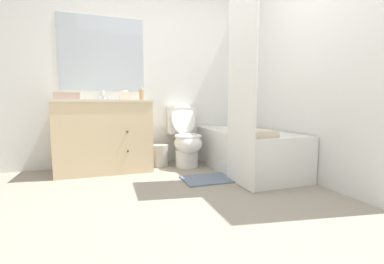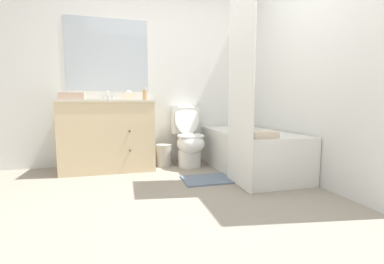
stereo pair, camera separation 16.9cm
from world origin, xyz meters
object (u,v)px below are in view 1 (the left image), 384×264
at_px(wastebasket, 161,155).
at_px(hand_towel_folded, 68,96).
at_px(bath_towel_folded, 261,134).
at_px(sink_faucet, 104,97).
at_px(bath_mat, 208,179).
at_px(bathtub, 246,150).
at_px(tissue_box, 125,96).
at_px(toilet, 186,139).
at_px(vanity_cabinet, 105,135).
at_px(soap_dispenser, 142,95).

height_order(wastebasket, hand_towel_folded, hand_towel_folded).
bearing_deg(bath_towel_folded, hand_towel_folded, 153.12).
distance_m(sink_faucet, bath_mat, 1.68).
bearing_deg(bathtub, tissue_box, 158.65).
distance_m(wastebasket, tissue_box, 0.88).
distance_m(tissue_box, hand_towel_folded, 0.66).
bearing_deg(sink_faucet, bath_mat, -42.15).
height_order(bathtub, wastebasket, bathtub).
distance_m(toilet, wastebasket, 0.40).
distance_m(vanity_cabinet, wastebasket, 0.74).
xyz_separation_m(tissue_box, bath_mat, (0.80, -0.81, -0.91)).
height_order(hand_towel_folded, bath_mat, hand_towel_folded).
relative_size(wastebasket, bath_mat, 0.52).
bearing_deg(vanity_cabinet, toilet, -3.37).
height_order(vanity_cabinet, bath_towel_folded, vanity_cabinet).
bearing_deg(sink_faucet, vanity_cabinet, -90.00).
height_order(bathtub, bath_towel_folded, bath_towel_folded).
xyz_separation_m(soap_dispenser, bath_towel_folded, (1.03, -1.09, -0.41)).
relative_size(vanity_cabinet, wastebasket, 3.85).
height_order(sink_faucet, toilet, sink_faucet).
bearing_deg(bath_mat, bathtub, 23.08).
height_order(toilet, tissue_box, tissue_box).
relative_size(soap_dispenser, bath_towel_folded, 0.60).
height_order(wastebasket, tissue_box, tissue_box).
height_order(wastebasket, bath_mat, wastebasket).
height_order(wastebasket, bath_towel_folded, bath_towel_folded).
bearing_deg(bath_mat, bath_towel_folded, -36.91).
distance_m(toilet, hand_towel_folded, 1.49).
height_order(sink_faucet, tissue_box, sink_faucet).
relative_size(hand_towel_folded, bath_towel_folded, 1.03).
bearing_deg(bathtub, bath_mat, -156.92).
bearing_deg(wastebasket, soap_dispenser, -179.33).
relative_size(sink_faucet, bath_towel_folded, 0.54).
bearing_deg(toilet, tissue_box, 171.52).
height_order(toilet, wastebasket, toilet).
relative_size(toilet, soap_dispenser, 5.26).
bearing_deg(tissue_box, wastebasket, -4.77).
relative_size(vanity_cabinet, bath_mat, 2.00).
height_order(toilet, bathtub, toilet).
bearing_deg(soap_dispenser, tissue_box, 169.10).
xyz_separation_m(sink_faucet, toilet, (1.01, -0.25, -0.54)).
distance_m(bathtub, tissue_box, 1.65).
height_order(sink_faucet, hand_towel_folded, sink_faucet).
xyz_separation_m(sink_faucet, tissue_box, (0.25, -0.14, 0.01)).
bearing_deg(tissue_box, bath_mat, -45.38).
relative_size(sink_faucet, hand_towel_folded, 0.53).
relative_size(bathtub, wastebasket, 5.34).
relative_size(bathtub, hand_towel_folded, 5.66).
height_order(sink_faucet, bath_mat, sink_faucet).
distance_m(vanity_cabinet, bath_towel_folded, 1.83).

